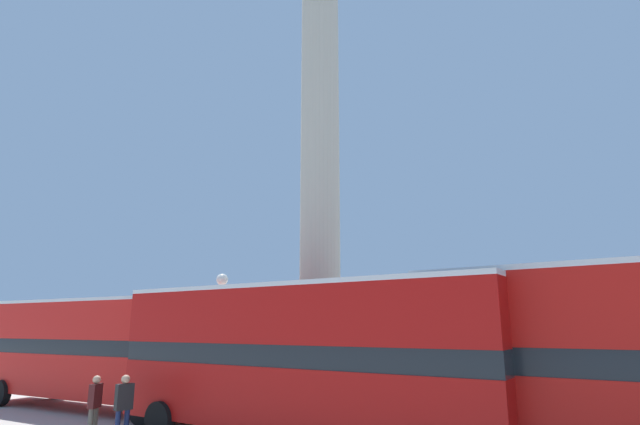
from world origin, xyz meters
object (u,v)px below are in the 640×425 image
(pedestrian_near_lamp, at_px, (124,404))
(pedestrian_by_plinth, at_px, (95,403))
(street_lamp, at_px, (220,321))
(bus_c, at_px, (299,355))
(monument_column, at_px, (320,192))
(bus_b, at_px, (98,347))

(pedestrian_near_lamp, xyz_separation_m, pedestrian_by_plinth, (-1.18, -0.09, -0.05))
(street_lamp, bearing_deg, pedestrian_by_plinth, -78.42)
(bus_c, bearing_deg, pedestrian_by_plinth, -156.33)
(monument_column, bearing_deg, pedestrian_near_lamp, -98.46)
(street_lamp, bearing_deg, bus_c, -30.32)
(bus_c, bearing_deg, bus_b, 176.42)
(bus_c, height_order, pedestrian_near_lamp, bus_c)
(pedestrian_by_plinth, bearing_deg, street_lamp, 164.75)
(street_lamp, bearing_deg, pedestrian_near_lamp, -68.25)
(street_lamp, xyz_separation_m, pedestrian_near_lamp, (2.45, -6.15, -2.27))
(monument_column, height_order, bus_b, monument_column)
(monument_column, distance_m, pedestrian_near_lamp, 11.16)
(bus_b, distance_m, pedestrian_by_plinth, 5.73)
(street_lamp, distance_m, pedestrian_near_lamp, 7.00)
(bus_b, bearing_deg, pedestrian_by_plinth, -37.07)
(monument_column, relative_size, bus_b, 2.26)
(monument_column, xyz_separation_m, pedestrian_near_lamp, (-1.20, -8.04, -7.65))
(bus_c, xyz_separation_m, street_lamp, (-6.72, 3.93, 0.95))
(monument_column, relative_size, pedestrian_near_lamp, 14.65)
(bus_b, xyz_separation_m, street_lamp, (3.38, 3.18, 0.99))
(monument_column, height_order, bus_c, monument_column)
(street_lamp, relative_size, pedestrian_by_plinth, 3.05)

